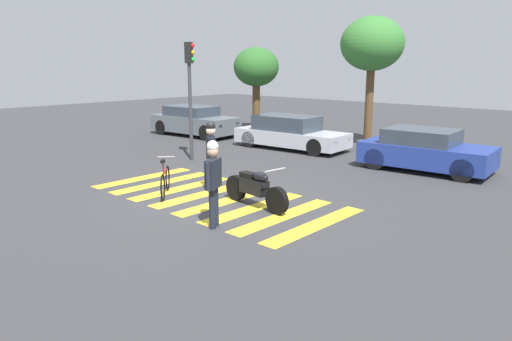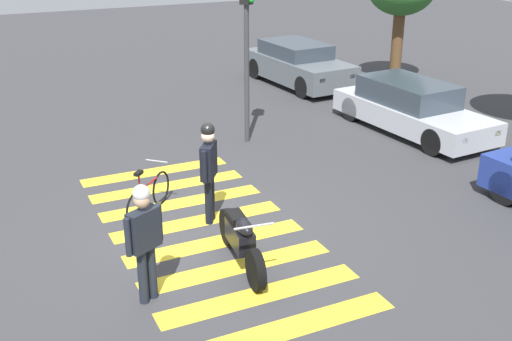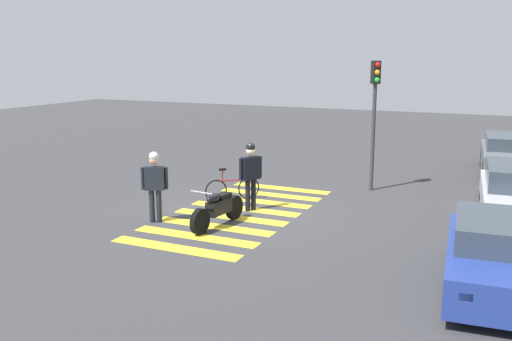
% 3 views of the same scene
% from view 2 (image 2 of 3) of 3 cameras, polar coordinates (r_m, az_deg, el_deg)
% --- Properties ---
extents(ground_plane, '(60.00, 60.00, 0.00)m').
position_cam_2_polar(ground_plane, '(11.36, -4.51, -5.55)').
color(ground_plane, '#38383A').
extents(police_motorcycle, '(2.13, 0.62, 1.04)m').
position_cam_2_polar(police_motorcycle, '(10.10, -1.39, -6.26)').
color(police_motorcycle, black).
rests_on(police_motorcycle, ground_plane).
extents(leaning_bicycle, '(1.25, 1.20, 1.00)m').
position_cam_2_polar(leaning_bicycle, '(11.95, -9.74, -2.35)').
color(leaning_bicycle, black).
rests_on(leaning_bicycle, ground_plane).
extents(officer_on_foot, '(0.41, 0.62, 1.84)m').
position_cam_2_polar(officer_on_foot, '(9.06, -10.11, -5.76)').
color(officer_on_foot, '#1E232D').
rests_on(officer_on_foot, ground_plane).
extents(officer_by_motorcycle, '(0.60, 0.46, 1.91)m').
position_cam_2_polar(officer_by_motorcycle, '(11.27, -4.31, 0.53)').
color(officer_by_motorcycle, black).
rests_on(officer_by_motorcycle, ground_plane).
extents(crosswalk_stripes, '(6.75, 3.23, 0.01)m').
position_cam_2_polar(crosswalk_stripes, '(11.35, -4.51, -5.53)').
color(crosswalk_stripes, yellow).
rests_on(crosswalk_stripes, ground_plane).
extents(car_grey_coupe, '(4.47, 2.09, 1.39)m').
position_cam_2_polar(car_grey_coupe, '(21.19, 3.82, 9.58)').
color(car_grey_coupe, black).
rests_on(car_grey_coupe, ground_plane).
extents(car_silver_sedan, '(4.70, 2.04, 1.32)m').
position_cam_2_polar(car_silver_sedan, '(16.86, 13.89, 5.53)').
color(car_silver_sedan, black).
rests_on(car_silver_sedan, ground_plane).
extents(traffic_light_pole, '(0.35, 0.33, 4.06)m').
position_cam_2_polar(traffic_light_pole, '(15.12, -0.81, 12.51)').
color(traffic_light_pole, '#38383D').
rests_on(traffic_light_pole, ground_plane).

